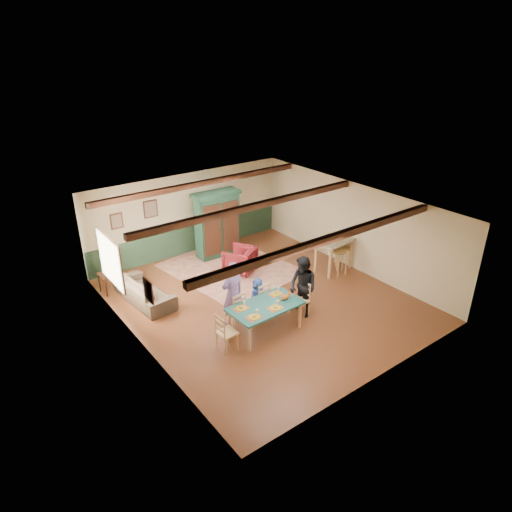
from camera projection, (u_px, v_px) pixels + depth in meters
floor at (262, 300)px, 12.60m from camera, size 8.00×8.00×0.00m
wall_back at (188, 214)px, 14.92m from camera, size 7.00×0.02×2.70m
wall_left at (138, 296)px, 10.13m from camera, size 0.02×8.00×2.70m
wall_right at (353, 226)px, 13.91m from camera, size 0.02×8.00×2.70m
ceiling at (263, 207)px, 11.44m from camera, size 7.00×8.00×0.02m
wainscot_back at (190, 239)px, 15.29m from camera, size 6.95×0.03×0.90m
ceiling_beam_front at (328, 239)px, 9.81m from camera, size 6.95×0.16×0.16m
ceiling_beam_mid at (253, 206)px, 11.77m from camera, size 6.95×0.16×0.16m
ceiling_beam_back at (202, 183)px, 13.66m from camera, size 6.95×0.16×0.16m
window_left at (110, 261)px, 11.29m from camera, size 0.06×1.60×1.30m
picture_left_wall at (148, 290)px, 9.54m from camera, size 0.04×0.42×0.52m
picture_back_a at (151, 209)px, 14.00m from camera, size 0.45×0.04×0.55m
picture_back_b at (117, 221)px, 13.47m from camera, size 0.38×0.04×0.48m
dining_table at (265, 318)px, 11.08m from camera, size 1.81×1.04×0.74m
dining_chair_far_left at (235, 308)px, 11.32m from camera, size 0.43×0.45×0.94m
dining_chair_far_right at (260, 298)px, 11.77m from camera, size 0.43×0.45×0.94m
dining_chair_end_left at (227, 332)px, 10.40m from camera, size 0.45×0.43×0.94m
dining_chair_end_right at (299, 300)px, 11.68m from camera, size 0.45×0.43×0.94m
person_man at (233, 294)px, 11.21m from camera, size 0.63×0.43×1.70m
person_woman at (303, 287)px, 11.59m from camera, size 0.64×0.81×1.63m
person_child at (258, 296)px, 11.81m from camera, size 0.49×0.33×0.99m
cat at (285, 297)px, 11.12m from camera, size 0.36×0.15×0.18m
place_setting_near_left at (254, 315)px, 10.42m from camera, size 0.40×0.31×0.11m
place_setting_near_center at (275, 306)px, 10.78m from camera, size 0.40×0.31×0.11m
place_setting_far_left at (241, 307)px, 10.77m from camera, size 0.40×0.31×0.11m
place_setting_far_right at (276, 292)px, 11.38m from camera, size 0.40×0.31×0.11m
area_rug at (230, 268)px, 14.31m from camera, size 3.68×4.19×0.01m
armoire at (217, 224)px, 14.78m from camera, size 1.56×0.67×2.18m
armchair at (240, 260)px, 13.97m from camera, size 1.17×1.18×0.80m
sofa at (144, 291)px, 12.44m from camera, size 1.00×2.18×0.62m
end_table at (109, 282)px, 12.88m from camera, size 0.54×0.54×0.59m
table_lamp at (106, 265)px, 12.64m from camera, size 0.31×0.31×0.54m
counter_table at (333, 256)px, 14.01m from camera, size 1.28×0.85×1.01m
bar_stool_left at (339, 255)px, 13.70m from camera, size 0.47×0.51×1.27m
bar_stool_right at (343, 252)px, 14.16m from camera, size 0.41×0.44×1.07m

